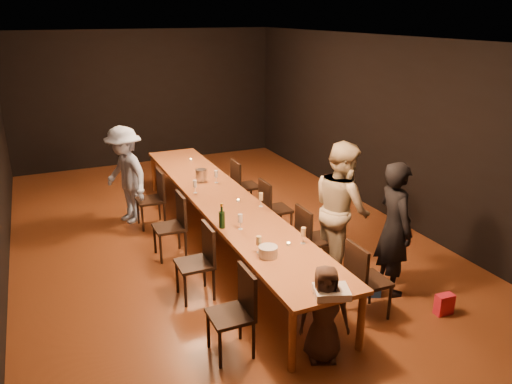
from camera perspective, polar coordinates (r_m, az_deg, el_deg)
name	(u,v)px	position (r m, az deg, el deg)	size (l,w,h in m)	color
ground	(226,245)	(7.65, -3.50, -6.09)	(10.00, 10.00, 0.00)	#4A2312
room_shell	(222,110)	(6.99, -3.86, 9.39)	(6.04, 10.04, 3.02)	black
table	(225,202)	(7.37, -3.62, -1.18)	(0.90, 6.00, 0.75)	#9B552D
chair_right_0	(369,280)	(5.93, 12.76, -9.75)	(0.42, 0.42, 0.93)	black
chair_right_1	(315,239)	(6.81, 6.79, -5.31)	(0.42, 0.42, 0.93)	black
chair_right_2	(276,208)	(7.77, 2.30, -1.89)	(0.42, 0.42, 0.93)	black
chair_right_3	(246,185)	(8.79, -1.16, 0.76)	(0.42, 0.42, 0.93)	black
chair_left_0	(230,314)	(5.20, -2.97, -13.78)	(0.42, 0.42, 0.93)	black
chair_left_1	(194,263)	(6.18, -7.05, -8.05)	(0.42, 0.42, 0.93)	black
chair_left_2	(169,227)	(7.23, -9.90, -3.91)	(0.42, 0.42, 0.93)	black
chair_left_3	(150,199)	(8.32, -12.01, -0.82)	(0.42, 0.42, 0.93)	black
woman_birthday	(394,228)	(6.35, 15.52, -4.02)	(0.62, 0.41, 1.70)	black
woman_tan	(342,208)	(6.68, 9.75, -1.85)	(0.88, 0.69, 1.81)	#C4B693
man_blue	(126,175)	(8.50, -14.68, 1.89)	(1.05, 0.61, 1.63)	#94B3E5
child	(324,314)	(5.15, 7.81, -13.63)	(0.51, 0.33, 1.04)	#392820
gift_bag_red	(444,304)	(6.37, 20.71, -11.91)	(0.21, 0.12, 0.25)	red
gift_bag_blue	(371,285)	(6.48, 13.00, -10.33)	(0.23, 0.15, 0.29)	#24509F
birthday_cake	(331,292)	(4.99, 8.62, -11.21)	(0.41, 0.37, 0.08)	white
plate_stack	(268,252)	(5.64, 1.40, -6.82)	(0.22, 0.22, 0.12)	silver
champagne_bottle	(222,216)	(6.33, -3.92, -2.72)	(0.08, 0.08, 0.33)	black
ice_bucket	(201,175)	(8.14, -6.29, 1.91)	(0.18, 0.18, 0.20)	#A8A7AC
wineglass_0	(259,244)	(5.71, 0.33, -6.01)	(0.06, 0.06, 0.21)	beige
wineglass_1	(303,236)	(5.95, 5.42, -4.98)	(0.06, 0.06, 0.21)	beige
wineglass_2	(240,222)	(6.30, -1.81, -3.43)	(0.06, 0.06, 0.21)	silver
wineglass_3	(261,200)	(7.03, 0.56, -0.88)	(0.06, 0.06, 0.21)	beige
wineglass_4	(195,187)	(7.61, -6.99, 0.62)	(0.06, 0.06, 0.21)	silver
wineglass_5	(216,177)	(8.04, -4.57, 1.76)	(0.06, 0.06, 0.21)	silver
tealight_near	(289,244)	(5.93, 3.74, -5.96)	(0.05, 0.05, 0.03)	#B2B7B2
tealight_mid	(238,201)	(7.25, -2.04, -0.99)	(0.05, 0.05, 0.03)	#B2B7B2
tealight_far	(191,160)	(9.34, -7.45, 3.68)	(0.05, 0.05, 0.03)	#B2B7B2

